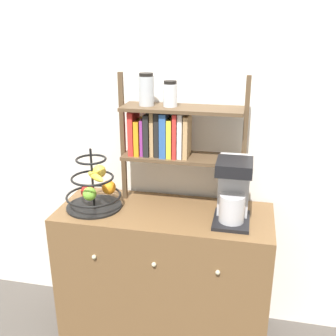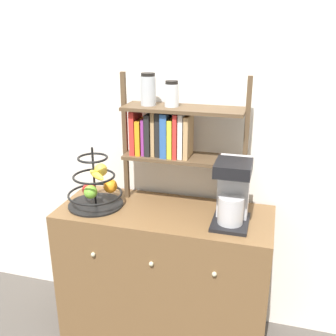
# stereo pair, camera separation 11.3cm
# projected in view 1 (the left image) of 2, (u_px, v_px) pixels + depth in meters

# --- Properties ---
(wall_back) EXTENTS (7.00, 0.05, 2.60)m
(wall_back) POSITION_uv_depth(u_px,v_px,m) (175.00, 108.00, 2.16)
(wall_back) COLOR silver
(wall_back) RESTS_ON ground_plane
(sideboard) EXTENTS (1.14, 0.48, 0.80)m
(sideboard) POSITION_uv_depth(u_px,v_px,m) (164.00, 275.00, 2.22)
(sideboard) COLOR brown
(sideboard) RESTS_ON ground_plane
(coffee_maker) EXTENTS (0.18, 0.23, 0.33)m
(coffee_maker) POSITION_uv_depth(u_px,v_px,m) (233.00, 190.00, 1.93)
(coffee_maker) COLOR black
(coffee_maker) RESTS_ON sideboard
(fruit_stand) EXTENTS (0.30, 0.30, 0.33)m
(fruit_stand) POSITION_uv_depth(u_px,v_px,m) (95.00, 189.00, 2.09)
(fruit_stand) COLOR black
(fruit_stand) RESTS_ON sideboard
(shelf_hutch) EXTENTS (0.67, 0.20, 0.70)m
(shelf_hutch) POSITION_uv_depth(u_px,v_px,m) (167.00, 130.00, 2.06)
(shelf_hutch) COLOR brown
(shelf_hutch) RESTS_ON sideboard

